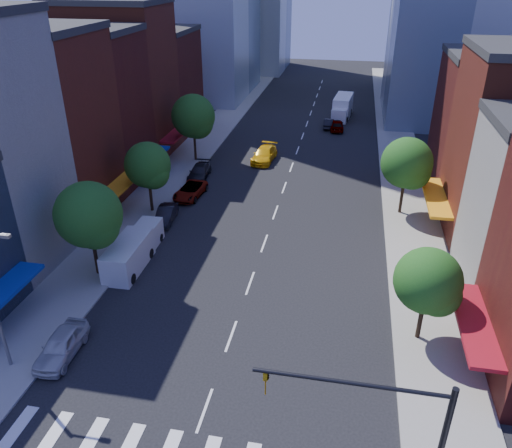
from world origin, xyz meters
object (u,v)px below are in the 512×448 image
at_px(parked_car_second, 166,214).
at_px(parked_car_third, 190,191).
at_px(taxi, 264,155).
at_px(traffic_car_oncoming, 329,123).
at_px(cargo_van_far, 128,257).
at_px(pedestrian_far, 110,264).
at_px(box_truck, 342,108).
at_px(parked_car_rear, 199,172).
at_px(cargo_van_near, 143,240).
at_px(traffic_car_far, 337,125).
at_px(parked_car_front, 61,345).

bearing_deg(parked_car_second, parked_car_third, 78.94).
bearing_deg(parked_car_third, parked_car_second, -90.35).
bearing_deg(taxi, traffic_car_oncoming, 70.73).
distance_m(cargo_van_far, pedestrian_far, 1.39).
distance_m(traffic_car_oncoming, box_truck, 6.16).
distance_m(parked_car_rear, traffic_car_oncoming, 25.09).
relative_size(cargo_van_far, taxi, 0.97).
bearing_deg(parked_car_rear, cargo_van_near, -93.46).
bearing_deg(taxi, parked_car_second, -104.83).
distance_m(parked_car_second, traffic_car_oncoming, 34.62).
distance_m(traffic_car_far, box_truck, 6.92).
bearing_deg(parked_car_front, cargo_van_near, 87.60).
distance_m(parked_car_third, box_truck, 35.33).
xyz_separation_m(parked_car_second, box_truck, (14.35, 38.07, 0.82)).
height_order(parked_car_rear, traffic_car_oncoming, parked_car_rear).
bearing_deg(parked_car_rear, box_truck, 58.97).
height_order(cargo_van_near, box_truck, box_truck).
xyz_separation_m(box_truck, pedestrian_far, (-15.35, -47.32, -0.48)).
distance_m(cargo_van_near, pedestrian_far, 4.11).
xyz_separation_m(cargo_van_far, pedestrian_far, (-1.00, -0.95, -0.13)).
relative_size(cargo_van_near, cargo_van_far, 0.84).
xyz_separation_m(parked_car_second, traffic_car_far, (13.90, 31.20, 0.10)).
bearing_deg(parked_car_front, parked_car_third, 86.27).
bearing_deg(parked_car_rear, cargo_van_far, -93.47).
bearing_deg(pedestrian_far, traffic_car_oncoming, 150.96).
height_order(parked_car_front, traffic_car_far, traffic_car_far).
relative_size(parked_car_third, parked_car_rear, 1.00).
height_order(traffic_car_oncoming, box_truck, box_truck).
bearing_deg(parked_car_front, parked_car_rear, 87.61).
height_order(cargo_van_far, taxi, cargo_van_far).
xyz_separation_m(cargo_van_far, traffic_car_oncoming, (12.73, 40.48, -0.48)).
xyz_separation_m(parked_car_front, parked_car_second, (0.00, 17.91, -0.10)).
bearing_deg(parked_car_third, taxi, 69.80).
relative_size(parked_car_second, traffic_car_oncoming, 1.02).
height_order(parked_car_front, parked_car_second, parked_car_front).
relative_size(parked_car_second, parked_car_third, 0.84).
relative_size(parked_car_rear, cargo_van_far, 0.89).
relative_size(taxi, traffic_car_far, 1.23).
distance_m(parked_car_second, parked_car_third, 5.59).
distance_m(parked_car_third, parked_car_rear, 5.04).
bearing_deg(traffic_car_far, parked_car_front, 69.81).
relative_size(parked_car_front, parked_car_rear, 0.93).
relative_size(parked_car_front, taxi, 0.81).
distance_m(parked_car_second, cargo_van_near, 5.26).
xyz_separation_m(cargo_van_near, traffic_car_far, (13.90, 36.46, -0.18)).
xyz_separation_m(parked_car_rear, pedestrian_far, (-1.00, -19.81, 0.31)).
bearing_deg(parked_car_rear, pedestrian_far, -96.36).
relative_size(cargo_van_near, box_truck, 0.57).
bearing_deg(parked_car_second, box_truck, 63.91).
bearing_deg(cargo_van_near, parked_car_front, -90.89).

